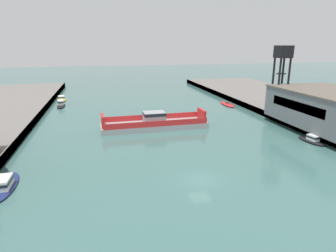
% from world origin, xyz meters
% --- Properties ---
extents(ground_plane, '(400.00, 400.00, 0.00)m').
position_xyz_m(ground_plane, '(0.00, 0.00, 0.00)').
color(ground_plane, '#3D6660').
extents(chain_ferry, '(20.99, 6.15, 3.32)m').
position_xyz_m(chain_ferry, '(-1.43, 23.64, 1.03)').
color(chain_ferry, '#939399').
rests_on(chain_ferry, ground).
extents(moored_boat_near_left, '(2.40, 5.50, 1.39)m').
position_xyz_m(moored_boat_near_left, '(23.09, 9.09, 0.51)').
color(moored_boat_near_left, black).
rests_on(moored_boat_near_left, ground).
extents(moored_boat_near_right, '(2.56, 7.99, 1.53)m').
position_xyz_m(moored_boat_near_right, '(-22.90, 2.69, 0.59)').
color(moored_boat_near_right, navy).
rests_on(moored_boat_near_right, ground).
extents(moored_boat_mid_left, '(3.20, 7.36, 1.29)m').
position_xyz_m(moored_boat_mid_left, '(-22.93, 59.19, 0.48)').
color(moored_boat_mid_left, yellow).
rests_on(moored_boat_mid_left, ground).
extents(moored_boat_mid_right, '(2.80, 8.42, 0.95)m').
position_xyz_m(moored_boat_mid_right, '(22.27, 41.80, 0.23)').
color(moored_boat_mid_right, red).
rests_on(moored_boat_mid_right, ground).
extents(moored_boat_far_left, '(2.02, 6.55, 1.67)m').
position_xyz_m(moored_boat_far_left, '(-21.97, 49.78, 0.62)').
color(moored_boat_far_left, black).
rests_on(moored_boat_far_left, ground).
extents(warehouse_shed, '(15.12, 21.33, 6.43)m').
position_xyz_m(warehouse_shed, '(30.78, 14.47, 4.62)').
color(warehouse_shed, slate).
rests_on(warehouse_shed, quay_right).
extents(crane_tower, '(2.95, 2.95, 14.47)m').
position_xyz_m(crane_tower, '(26.80, 25.20, 12.42)').
color(crane_tower, black).
rests_on(crane_tower, quay_right).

